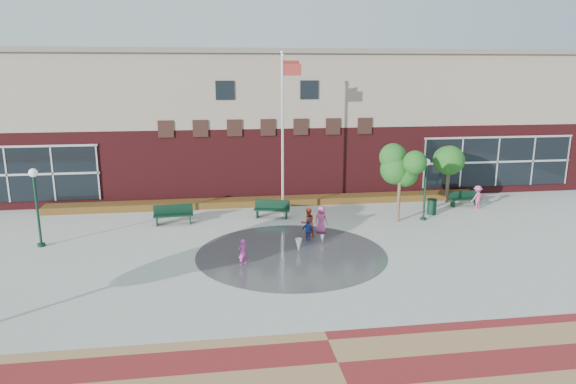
{
  "coord_description": "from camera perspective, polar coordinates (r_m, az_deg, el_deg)",
  "views": [
    {
      "loc": [
        -3.19,
        -18.21,
        7.96
      ],
      "look_at": [
        0.0,
        4.0,
        2.6
      ],
      "focal_mm": 32.0,
      "sensor_mm": 36.0,
      "label": 1
    }
  ],
  "objects": [
    {
      "name": "ground",
      "position": [
        20.12,
        1.65,
        -9.87
      ],
      "size": [
        120.0,
        120.0,
        0.0
      ],
      "primitive_type": "plane",
      "color": "#666056",
      "rests_on": "ground"
    },
    {
      "name": "plaza_concrete",
      "position": [
        23.8,
        -0.0,
        -6.09
      ],
      "size": [
        46.0,
        18.0,
        0.01
      ],
      "primitive_type": "cube",
      "color": "#A8A8A0",
      "rests_on": "ground"
    },
    {
      "name": "splash_pad",
      "position": [
        22.87,
        0.36,
        -6.92
      ],
      "size": [
        8.4,
        8.4,
        0.01
      ],
      "primitive_type": "cylinder",
      "color": "#383A3D",
      "rests_on": "ground"
    },
    {
      "name": "library_building",
      "position": [
        35.98,
        -3.09,
        8.13
      ],
      "size": [
        44.4,
        10.4,
        9.2
      ],
      "color": "#4D1417",
      "rests_on": "ground"
    },
    {
      "name": "flower_bed",
      "position": [
        31.01,
        -2.0,
        -1.44
      ],
      "size": [
        26.0,
        1.2,
        0.4
      ],
      "primitive_type": "cube",
      "color": "maroon",
      "rests_on": "ground"
    },
    {
      "name": "flagpole_left",
      "position": [
        27.73,
        -0.55,
        7.24
      ],
      "size": [
        1.03,
        0.31,
        8.92
      ],
      "rotation": [
        0.0,
        0.0,
        0.22
      ],
      "color": "white",
      "rests_on": "ground"
    },
    {
      "name": "flagpole_right",
      "position": [
        27.75,
        -0.47,
        7.1
      ],
      "size": [
        1.08,
        0.18,
        8.76
      ],
      "rotation": [
        0.0,
        0.0,
        0.01
      ],
      "color": "white",
      "rests_on": "ground"
    },
    {
      "name": "lamp_left",
      "position": [
        25.8,
        -26.2,
        -0.68
      ],
      "size": [
        0.39,
        0.39,
        3.67
      ],
      "color": "black",
      "rests_on": "ground"
    },
    {
      "name": "lamp_right",
      "position": [
        28.33,
        15.04,
        1.04
      ],
      "size": [
        0.36,
        0.36,
        3.38
      ],
      "color": "black",
      "rests_on": "ground"
    },
    {
      "name": "bench_left",
      "position": [
        27.71,
        -12.6,
        -2.87
      ],
      "size": [
        2.08,
        0.69,
        1.03
      ],
      "rotation": [
        0.0,
        0.0,
        0.06
      ],
      "color": "black",
      "rests_on": "ground"
    },
    {
      "name": "bench_mid",
      "position": [
        28.22,
        -1.8,
        -2.29
      ],
      "size": [
        2.01,
        0.99,
        0.98
      ],
      "rotation": [
        0.0,
        0.0,
        -0.24
      ],
      "color": "black",
      "rests_on": "ground"
    },
    {
      "name": "bench_right",
      "position": [
        32.38,
        19.01,
        -1.01
      ],
      "size": [
        1.8,
        0.51,
        0.91
      ],
      "rotation": [
        0.0,
        0.0,
        0.0
      ],
      "color": "black",
      "rests_on": "ground"
    },
    {
      "name": "trash_can",
      "position": [
        29.94,
        15.68,
        -1.59
      ],
      "size": [
        0.55,
        0.55,
        0.9
      ],
      "color": "black",
      "rests_on": "ground"
    },
    {
      "name": "tree_mid",
      "position": [
        27.57,
        12.38,
        2.78
      ],
      "size": [
        2.45,
        2.45,
        4.13
      ],
      "color": "#4D3E2C",
      "rests_on": "ground"
    },
    {
      "name": "tree_small_right",
      "position": [
        32.47,
        17.52,
        3.79
      ],
      "size": [
        2.3,
        2.3,
        3.93
      ],
      "color": "#4D3E2C",
      "rests_on": "ground"
    },
    {
      "name": "water_jet_a",
      "position": [
        23.08,
        1.18,
        -6.74
      ],
      "size": [
        0.32,
        0.32,
        0.62
      ],
      "primitive_type": "cone",
      "rotation": [
        3.14,
        0.0,
        0.0
      ],
      "color": "white",
      "rests_on": "ground"
    },
    {
      "name": "water_jet_b",
      "position": [
        24.27,
        3.82,
        -5.74
      ],
      "size": [
        0.18,
        0.18,
        0.39
      ],
      "primitive_type": "cone",
      "rotation": [
        3.14,
        0.0,
        0.0
      ],
      "color": "white",
      "rests_on": "ground"
    },
    {
      "name": "child_splash",
      "position": [
        21.5,
        -5.06,
        -6.72
      ],
      "size": [
        0.5,
        0.45,
        1.14
      ],
      "primitive_type": "imported",
      "rotation": [
        0.0,
        0.0,
        3.7
      ],
      "color": "#DD3DB0",
      "rests_on": "ground"
    },
    {
      "name": "adult_red",
      "position": [
        24.88,
        2.22,
        -3.44
      ],
      "size": [
        0.82,
        0.69,
        1.48
      ],
      "primitive_type": "imported",
      "rotation": [
        0.0,
        0.0,
        3.34
      ],
      "color": "#D34125",
      "rests_on": "ground"
    },
    {
      "name": "adult_pink",
      "position": [
        25.6,
        3.71,
        -3.1
      ],
      "size": [
        0.8,
        0.74,
        1.38
      ],
      "primitive_type": "imported",
      "rotation": [
        0.0,
        0.0,
        2.54
      ],
      "color": "#E24D94",
      "rests_on": "ground"
    },
    {
      "name": "child_blue",
      "position": [
        24.37,
        2.29,
        -4.3
      ],
      "size": [
        0.69,
        0.46,
        1.08
      ],
      "primitive_type": "imported",
      "rotation": [
        0.0,
        0.0,
        2.81
      ],
      "color": "#2142A7",
      "rests_on": "ground"
    },
    {
      "name": "person_bench",
      "position": [
        31.91,
        20.29,
        -0.57
      ],
      "size": [
        1.03,
        0.8,
        1.4
      ],
      "primitive_type": "imported",
      "rotation": [
        0.0,
        0.0,
        3.5
      ],
      "color": "#D05185",
      "rests_on": "ground"
    }
  ]
}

